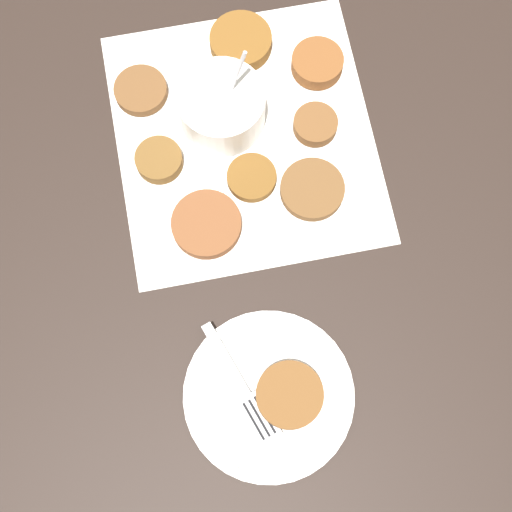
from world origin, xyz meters
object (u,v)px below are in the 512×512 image
sauce_bowl (222,108)px  fork (246,395)px  fritter_on_plate (290,395)px  serving_plate (269,395)px

sauce_bowl → fork: sauce_bowl is taller
sauce_bowl → fritter_on_plate: (-0.36, 0.02, 0.00)m
serving_plate → fritter_on_plate: bearing=-109.0°
sauce_bowl → fork: size_ratio=0.78×
sauce_bowl → fritter_on_plate: sauce_bowl is taller
serving_plate → fritter_on_plate: 0.03m
fork → sauce_bowl: bearing=-10.9°
sauce_bowl → fritter_on_plate: bearing=176.8°
fritter_on_plate → fork: 0.05m
fork → serving_plate: bearing=-105.4°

